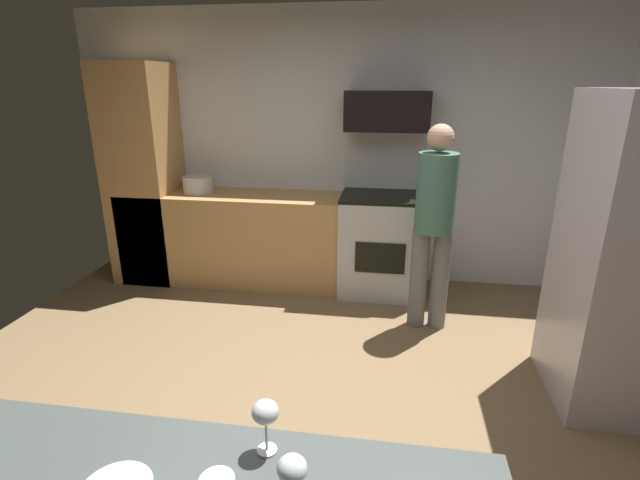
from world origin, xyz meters
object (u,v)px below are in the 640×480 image
object	(u,v)px
wine_glass_far	(265,414)
stock_pot	(198,185)
wine_glass_near	(292,471)
person_cook	(434,219)
microwave	(387,111)
oven_range	(381,239)

from	to	relation	value
wine_glass_far	stock_pot	size ratio (longest dim) A/B	0.59
wine_glass_near	wine_glass_far	distance (m)	0.21
person_cook	wine_glass_far	bearing A→B (deg)	-104.88
microwave	person_cook	world-z (taller)	microwave
oven_range	wine_glass_far	bearing A→B (deg)	-94.64
microwave	stock_pot	xyz separation A→B (m)	(-1.79, -0.08, -0.70)
person_cook	wine_glass_near	bearing A→B (deg)	-101.65
wine_glass_far	person_cook	bearing A→B (deg)	75.12
oven_range	wine_glass_far	world-z (taller)	oven_range
oven_range	stock_pot	bearing A→B (deg)	179.81
wine_glass_far	stock_pot	distance (m)	3.52
person_cook	microwave	bearing A→B (deg)	118.43
microwave	wine_glass_near	distance (m)	3.49
oven_range	microwave	size ratio (longest dim) A/B	2.04
microwave	person_cook	size ratio (longest dim) A/B	0.45
microwave	person_cook	distance (m)	1.15
wine_glass_far	stock_pot	world-z (taller)	wine_glass_far
person_cook	wine_glass_far	world-z (taller)	person_cook
person_cook	oven_range	bearing A→B (deg)	121.43
wine_glass_far	wine_glass_near	bearing A→B (deg)	-56.22
oven_range	wine_glass_near	bearing A→B (deg)	-92.46
wine_glass_far	stock_pot	bearing A→B (deg)	115.79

